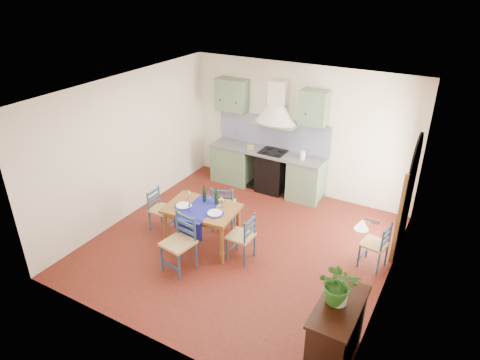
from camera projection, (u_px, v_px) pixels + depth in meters
name	position (u px, v px, depth m)	size (l,w,h in m)	color
floor	(241.00, 245.00, 7.75)	(5.00, 5.00, 0.00)	#48160F
back_wall	(274.00, 145.00, 9.26)	(5.00, 0.96, 2.80)	white
right_wall	(399.00, 209.00, 6.26)	(0.26, 5.00, 2.80)	white
left_wall	(129.00, 147.00, 8.22)	(0.04, 5.00, 2.80)	white
ceiling	(242.00, 92.00, 6.49)	(5.00, 5.00, 0.01)	white
dining_table	(202.00, 212.00, 7.43)	(1.31, 1.00, 1.10)	brown
chair_near	(180.00, 243.00, 6.92)	(0.52, 0.52, 0.99)	navy
chair_far	(223.00, 206.00, 8.02)	(0.58, 0.58, 0.94)	navy
chair_left	(160.00, 209.00, 8.04)	(0.39, 0.39, 0.82)	navy
chair_right	(242.00, 237.00, 7.18)	(0.41, 0.41, 0.87)	navy
chair_spare	(376.00, 245.00, 6.99)	(0.45, 0.45, 0.84)	navy
sideboard	(336.00, 331.00, 5.25)	(0.50, 1.05, 0.94)	black
potted_plant	(339.00, 284.00, 4.99)	(0.48, 0.41, 0.53)	#2C6922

